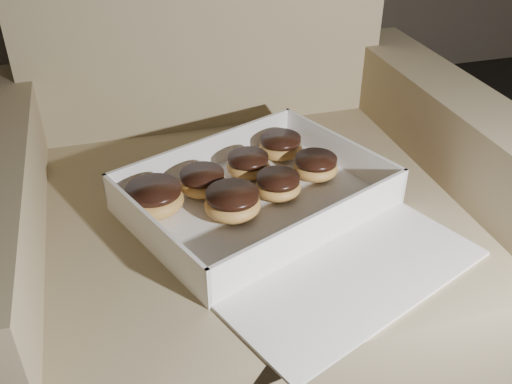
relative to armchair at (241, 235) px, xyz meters
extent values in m
cube|color=#857955|center=(0.00, -0.05, -0.08)|extent=(0.70, 0.70, 0.41)
cube|color=#857955|center=(-0.38, -0.05, -0.02)|extent=(0.12, 0.70, 0.54)
cube|color=#857955|center=(0.38, -0.05, -0.02)|extent=(0.12, 0.70, 0.54)
cube|color=white|center=(0.00, -0.09, 0.12)|extent=(0.46, 0.41, 0.01)
cube|color=white|center=(-0.05, 0.04, 0.16)|extent=(0.35, 0.15, 0.06)
cube|color=white|center=(0.06, -0.22, 0.16)|extent=(0.35, 0.15, 0.06)
cube|color=white|center=(-0.17, -0.16, 0.16)|extent=(0.11, 0.27, 0.06)
cube|color=white|center=(0.18, -0.02, 0.16)|extent=(0.11, 0.27, 0.06)
cube|color=#C44F5B|center=(0.18, -0.01, 0.16)|extent=(0.11, 0.26, 0.05)
cube|color=white|center=(0.09, -0.29, 0.12)|extent=(0.41, 0.29, 0.01)
ellipsoid|color=gold|center=(-0.07, -0.03, 0.15)|extent=(0.08, 0.08, 0.04)
cylinder|color=black|center=(-0.07, -0.03, 0.16)|extent=(0.07, 0.07, 0.01)
ellipsoid|color=gold|center=(0.01, 0.00, 0.15)|extent=(0.07, 0.07, 0.04)
cylinder|color=black|center=(0.01, 0.00, 0.16)|extent=(0.07, 0.07, 0.01)
ellipsoid|color=gold|center=(-0.15, -0.07, 0.15)|extent=(0.09, 0.09, 0.04)
cylinder|color=black|center=(-0.15, -0.07, 0.17)|extent=(0.08, 0.08, 0.01)
ellipsoid|color=gold|center=(-0.04, -0.11, 0.15)|extent=(0.09, 0.09, 0.04)
cylinder|color=black|center=(-0.04, -0.11, 0.17)|extent=(0.08, 0.08, 0.01)
ellipsoid|color=gold|center=(0.09, 0.04, 0.15)|extent=(0.08, 0.08, 0.04)
cylinder|color=black|center=(0.09, 0.04, 0.16)|extent=(0.07, 0.07, 0.01)
ellipsoid|color=gold|center=(0.12, -0.04, 0.15)|extent=(0.08, 0.08, 0.04)
cylinder|color=black|center=(0.12, -0.04, 0.16)|extent=(0.07, 0.07, 0.01)
ellipsoid|color=gold|center=(0.04, -0.08, 0.15)|extent=(0.07, 0.07, 0.04)
cylinder|color=black|center=(0.04, -0.08, 0.16)|extent=(0.07, 0.07, 0.01)
ellipsoid|color=black|center=(0.03, -0.21, 0.13)|extent=(0.01, 0.01, 0.00)
ellipsoid|color=black|center=(0.15, -0.16, 0.13)|extent=(0.01, 0.01, 0.00)
ellipsoid|color=black|center=(0.10, -0.15, 0.13)|extent=(0.01, 0.01, 0.00)
camera|label=1|loc=(-0.21, -0.81, 0.64)|focal=40.00mm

